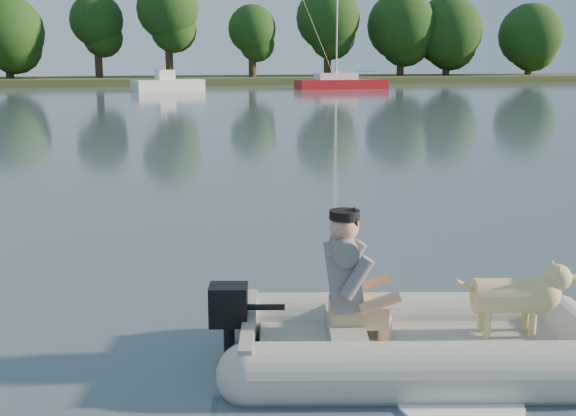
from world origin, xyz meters
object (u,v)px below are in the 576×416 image
object	(u,v)px
sailboat	(340,83)
man	(346,272)
motorboat	(168,77)
dog	(508,302)
dinghy	(432,295)

from	to	relation	value
sailboat	man	bearing A→B (deg)	-109.94
motorboat	sailboat	bearing A→B (deg)	-14.41
dog	motorboat	distance (m)	48.94
dinghy	dog	xyz separation A→B (m)	(0.66, -0.10, -0.08)
dog	man	bearing A→B (deg)	-180.00
man	sailboat	distance (m)	51.40
dinghy	sailboat	bearing A→B (deg)	86.18
dog	dinghy	bearing A→B (deg)	-175.43
dog	sailboat	world-z (taller)	sailboat
man	motorboat	xyz separation A→B (m)	(2.50, 48.60, 0.21)
dinghy	dog	distance (m)	0.68
dinghy	motorboat	distance (m)	48.86
dinghy	sailboat	xyz separation A→B (m)	(15.19, 49.10, -0.18)
man	dog	bearing A→B (deg)	0.00
dog	motorboat	xyz separation A→B (m)	(1.15, 48.92, 0.48)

